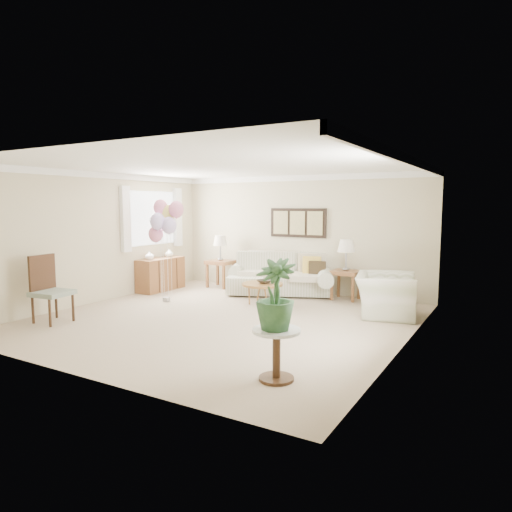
{
  "coord_description": "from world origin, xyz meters",
  "views": [
    {
      "loc": [
        4.31,
        -6.34,
        1.95
      ],
      "look_at": [
        0.29,
        0.6,
        1.05
      ],
      "focal_mm": 32.0,
      "sensor_mm": 36.0,
      "label": 1
    }
  ],
  "objects_px": {
    "coffee_table": "(262,285)",
    "balloon_cluster": "(165,219)",
    "sofa": "(281,278)",
    "accent_chair": "(49,287)",
    "armchair": "(385,295)"
  },
  "relations": [
    {
      "from": "coffee_table",
      "to": "armchair",
      "type": "xyz_separation_m",
      "value": [
        2.36,
        0.25,
        -0.01
      ]
    },
    {
      "from": "accent_chair",
      "to": "coffee_table",
      "type": "bearing_deg",
      "value": 51.58
    },
    {
      "from": "accent_chair",
      "to": "sofa",
      "type": "bearing_deg",
      "value": 61.11
    },
    {
      "from": "sofa",
      "to": "balloon_cluster",
      "type": "distance_m",
      "value": 2.82
    },
    {
      "from": "coffee_table",
      "to": "accent_chair",
      "type": "xyz_separation_m",
      "value": [
        -2.39,
        -3.01,
        0.21
      ]
    },
    {
      "from": "sofa",
      "to": "accent_chair",
      "type": "distance_m",
      "value": 4.67
    },
    {
      "from": "balloon_cluster",
      "to": "armchair",
      "type": "bearing_deg",
      "value": 14.2
    },
    {
      "from": "coffee_table",
      "to": "balloon_cluster",
      "type": "relative_size",
      "value": 0.39
    },
    {
      "from": "sofa",
      "to": "coffee_table",
      "type": "height_order",
      "value": "sofa"
    },
    {
      "from": "coffee_table",
      "to": "armchair",
      "type": "distance_m",
      "value": 2.37
    },
    {
      "from": "balloon_cluster",
      "to": "coffee_table",
      "type": "bearing_deg",
      "value": 24.15
    },
    {
      "from": "armchair",
      "to": "accent_chair",
      "type": "distance_m",
      "value": 5.76
    },
    {
      "from": "accent_chair",
      "to": "armchair",
      "type": "bearing_deg",
      "value": 34.48
    },
    {
      "from": "coffee_table",
      "to": "balloon_cluster",
      "type": "height_order",
      "value": "balloon_cluster"
    },
    {
      "from": "coffee_table",
      "to": "armchair",
      "type": "height_order",
      "value": "armchair"
    }
  ]
}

